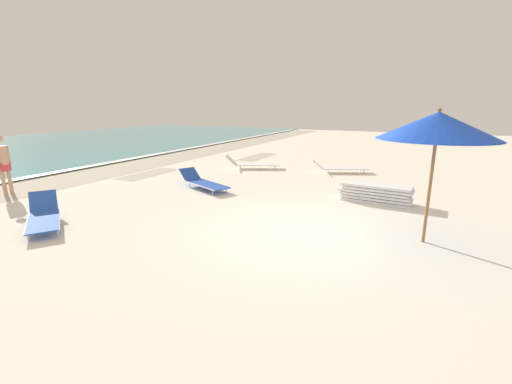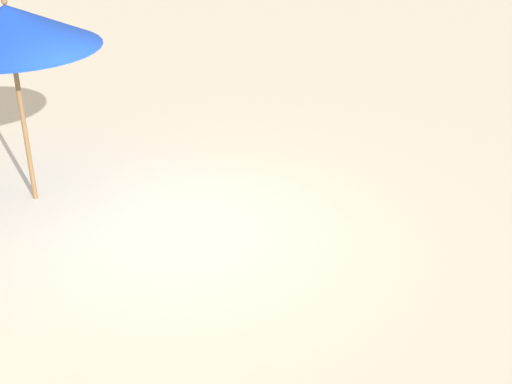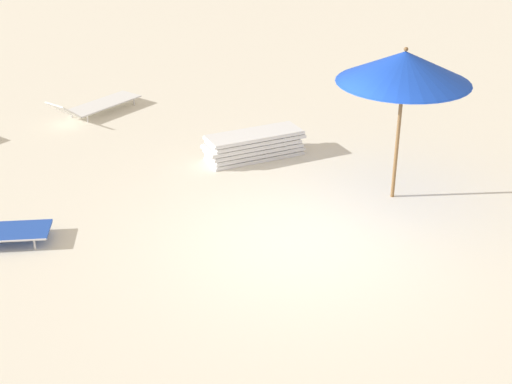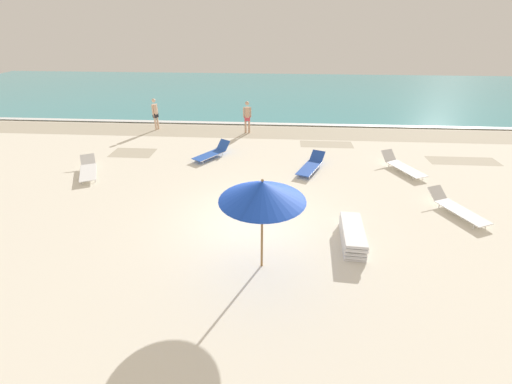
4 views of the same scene
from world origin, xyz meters
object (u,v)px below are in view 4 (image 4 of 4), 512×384
at_px(sun_lounger_near_water_right, 88,170).
at_px(beachgoer_wading_adult, 247,115).
at_px(sun_lounger_under_umbrella, 212,153).
at_px(lounger_stack, 352,235).
at_px(sun_lounger_near_water_left, 311,165).
at_px(sun_lounger_beside_umbrella, 402,166).
at_px(beachgoer_shoreline_child, 155,112).
at_px(beach_umbrella, 262,191).
at_px(sun_lounger_mid_beach_solo, 457,208).

distance_m(sun_lounger_near_water_right, beachgoer_wading_adult, 8.60).
distance_m(sun_lounger_under_umbrella, beachgoer_wading_adult, 4.04).
xyz_separation_m(lounger_stack, sun_lounger_near_water_left, (-0.82, 5.18, -0.04)).
distance_m(sun_lounger_beside_umbrella, sun_lounger_near_water_left, 3.88).
height_order(sun_lounger_near_water_right, beachgoer_wading_adult, beachgoer_wading_adult).
height_order(sun_lounger_under_umbrella, sun_lounger_near_water_right, sun_lounger_under_umbrella).
bearing_deg(beachgoer_shoreline_child, sun_lounger_beside_umbrella, -90.50).
bearing_deg(sun_lounger_near_water_left, beachgoer_shoreline_child, 171.54).
bearing_deg(beachgoer_wading_adult, sun_lounger_near_water_right, -146.97).
xyz_separation_m(beach_umbrella, sun_lounger_under_umbrella, (-2.72, 7.58, -2.02)).
xyz_separation_m(sun_lounger_under_umbrella, sun_lounger_near_water_left, (4.49, -1.16, -0.01)).
xyz_separation_m(sun_lounger_under_umbrella, sun_lounger_near_water_right, (-4.83, -2.23, -0.01)).
bearing_deg(sun_lounger_mid_beach_solo, sun_lounger_near_water_left, 120.22).
relative_size(sun_lounger_under_umbrella, beachgoer_wading_adult, 1.13).
distance_m(beach_umbrella, beachgoer_shoreline_child, 13.47).
bearing_deg(sun_lounger_under_umbrella, sun_lounger_near_water_right, -121.15).
relative_size(sun_lounger_near_water_left, sun_lounger_mid_beach_solo, 0.99).
distance_m(sun_lounger_under_umbrella, sun_lounger_near_water_right, 5.32).
distance_m(sun_lounger_under_umbrella, sun_lounger_near_water_left, 4.63).
height_order(beach_umbrella, sun_lounger_mid_beach_solo, beach_umbrella).
bearing_deg(sun_lounger_near_water_left, sun_lounger_mid_beach_solo, -12.34).
xyz_separation_m(lounger_stack, sun_lounger_under_umbrella, (-5.31, 6.34, -0.03)).
distance_m(sun_lounger_under_umbrella, sun_lounger_beside_umbrella, 8.41).
xyz_separation_m(sun_lounger_near_water_left, beachgoer_shoreline_child, (-8.45, 5.20, 0.79)).
xyz_separation_m(lounger_stack, sun_lounger_near_water_right, (-10.14, 4.11, -0.04)).
bearing_deg(beach_umbrella, lounger_stack, 25.68).
distance_m(sun_lounger_near_water_left, beachgoer_shoreline_child, 9.96).
xyz_separation_m(beachgoer_wading_adult, beachgoer_shoreline_child, (-5.27, 0.30, 0.00)).
height_order(sun_lounger_near_water_left, beachgoer_wading_adult, beachgoer_wading_adult).
relative_size(beach_umbrella, beachgoer_wading_adult, 1.45).
xyz_separation_m(sun_lounger_near_water_left, sun_lounger_mid_beach_solo, (4.61, -3.28, -0.00)).
xyz_separation_m(sun_lounger_mid_beach_solo, beachgoer_shoreline_child, (-13.06, 8.49, 0.79)).
relative_size(beach_umbrella, sun_lounger_near_water_left, 1.15).
relative_size(sun_lounger_near_water_right, beachgoer_shoreline_child, 1.30).
bearing_deg(sun_lounger_near_water_right, sun_lounger_near_water_left, -19.78).
distance_m(lounger_stack, sun_lounger_under_umbrella, 8.27).
height_order(sun_lounger_under_umbrella, sun_lounger_mid_beach_solo, sun_lounger_under_umbrella).
bearing_deg(sun_lounger_under_umbrella, beachgoer_wading_adult, 104.86).
height_order(lounger_stack, beachgoer_wading_adult, beachgoer_wading_adult).
height_order(sun_lounger_beside_umbrella, sun_lounger_near_water_left, sun_lounger_beside_umbrella).
distance_m(beachgoer_wading_adult, beachgoer_shoreline_child, 5.28).
height_order(beach_umbrella, sun_lounger_under_umbrella, beach_umbrella).
distance_m(sun_lounger_beside_umbrella, beachgoer_shoreline_child, 13.33).
distance_m(sun_lounger_mid_beach_solo, beachgoer_wading_adult, 11.33).
xyz_separation_m(sun_lounger_beside_umbrella, sun_lounger_near_water_left, (-3.87, -0.20, -0.00)).
relative_size(sun_lounger_near_water_right, beachgoer_wading_adult, 1.30).
bearing_deg(lounger_stack, sun_lounger_mid_beach_solo, 30.34).
height_order(sun_lounger_beside_umbrella, beachgoer_wading_adult, beachgoer_wading_adult).
xyz_separation_m(lounger_stack, sun_lounger_beside_umbrella, (3.05, 5.39, -0.04)).
distance_m(beach_umbrella, beachgoer_wading_adult, 11.49).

